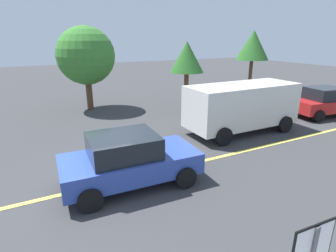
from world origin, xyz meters
The scene contains 8 objects.
ground_plane centered at (0.00, 0.00, 0.00)m, with size 80.00×80.00×0.00m, color #38383A.
lane_marking_centre centered at (3.00, 0.00, 0.01)m, with size 28.00×0.16×0.01m, color #E0D14C.
white_van centered at (6.80, 1.88, 1.27)m, with size 5.21×2.28×2.20m.
car_red_far_lane centered at (12.84, 1.86, 0.80)m, with size 4.14×2.36×1.60m.
car_blue_approaching centered at (0.67, -0.26, 0.79)m, with size 4.04×2.17×1.56m.
tree_left_verge centered at (11.75, 6.66, 3.67)m, with size 2.12×2.12×4.65m.
tree_centre_verge centered at (6.52, 6.33, 3.09)m, with size 1.94×1.94×4.00m.
tree_right_verge centered at (1.47, 9.24, 3.17)m, with size 3.32×3.32×4.85m.
Camera 1 is at (-1.55, -7.16, 4.18)m, focal length 28.70 mm.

